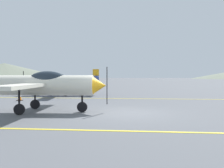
{
  "coord_description": "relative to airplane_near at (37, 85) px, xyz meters",
  "views": [
    {
      "loc": [
        0.51,
        -11.71,
        1.79
      ],
      "look_at": [
        -1.19,
        6.0,
        1.2
      ],
      "focal_mm": 39.16,
      "sensor_mm": 36.0,
      "label": 1
    }
  ],
  "objects": [
    {
      "name": "hill_left",
      "position": [
        -73.13,
        127.61,
        3.34
      ],
      "size": [
        80.27,
        80.27,
        9.41
      ],
      "primitive_type": "cone",
      "color": "slate",
      "rests_on": "ground_plane"
    },
    {
      "name": "apron_line_far",
      "position": [
        4.38,
        7.48,
        -1.35
      ],
      "size": [
        80.0,
        0.16,
        0.01
      ],
      "primitive_type": "cube",
      "color": "yellow",
      "rests_on": "ground_plane"
    },
    {
      "name": "apron_line_near",
      "position": [
        4.38,
        -3.85,
        -1.35
      ],
      "size": [
        80.0,
        0.16,
        0.01
      ],
      "primitive_type": "cube",
      "color": "yellow",
      "rests_on": "ground_plane"
    },
    {
      "name": "traffic_cone_front",
      "position": [
        -3.42,
        5.14,
        -1.07
      ],
      "size": [
        0.36,
        0.36,
        0.59
      ],
      "color": "black",
      "rests_on": "ground_plane"
    },
    {
      "name": "airplane_near",
      "position": [
        0.0,
        0.0,
        0.0
      ],
      "size": [
        7.0,
        8.06,
        2.41
      ],
      "color": "silver",
      "rests_on": "ground_plane"
    },
    {
      "name": "ground_plane",
      "position": [
        4.38,
        0.02,
        -1.36
      ],
      "size": [
        400.0,
        400.0,
        0.0
      ],
      "primitive_type": "plane",
      "color": "#54565B"
    },
    {
      "name": "airplane_mid",
      "position": [
        -1.81,
        10.18,
        0.0
      ],
      "size": [
        7.05,
        8.08,
        2.41
      ],
      "color": "#33478C",
      "rests_on": "ground_plane"
    }
  ]
}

